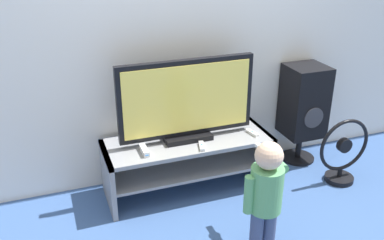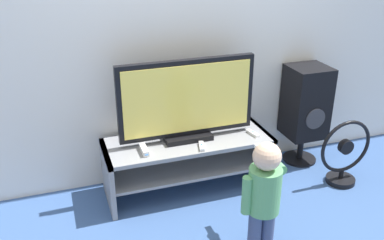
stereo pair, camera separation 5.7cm
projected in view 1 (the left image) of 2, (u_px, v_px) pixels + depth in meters
name	position (u px, v px, depth m)	size (l,w,h in m)	color
ground_plane	(198.00, 204.00, 3.20)	(16.00, 16.00, 0.00)	#38568C
wall_back	(173.00, 15.00, 3.13)	(10.00, 0.06, 2.60)	silver
tv_stand	(188.00, 156.00, 3.28)	(1.27, 0.47, 0.43)	gray
television	(187.00, 101.00, 3.12)	(1.03, 0.20, 0.62)	black
game_console	(144.00, 150.00, 3.02)	(0.04, 0.15, 0.04)	white
remote_primary	(252.00, 133.00, 3.31)	(0.06, 0.13, 0.03)	white
remote_secondary	(202.00, 146.00, 3.10)	(0.07, 0.13, 0.03)	white
child	(266.00, 189.00, 2.56)	(0.30, 0.45, 0.78)	#3F4C72
speaker_tower	(304.00, 103.00, 3.60)	(0.32, 0.32, 0.86)	black
floor_fan	(343.00, 154.00, 3.40)	(0.45, 0.23, 0.55)	black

